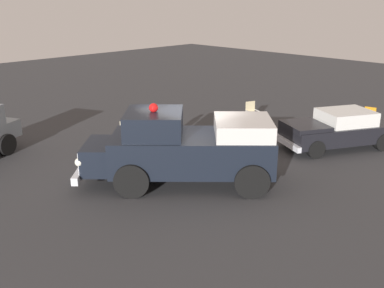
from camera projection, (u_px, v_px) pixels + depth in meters
name	position (u px, v px, depth m)	size (l,w,h in m)	color
ground_plane	(190.00, 174.00, 14.88)	(60.00, 60.00, 0.00)	#333335
vintage_fire_truck	(184.00, 148.00, 13.79)	(5.72, 5.76, 2.59)	black
classic_hot_rod	(337.00, 129.00, 17.28)	(4.72, 3.68, 1.46)	black
lawn_chair_near_truck	(127.00, 133.00, 17.37)	(0.68, 0.68, 1.02)	#B7BABF
lawn_chair_by_car	(369.00, 117.00, 19.56)	(0.59, 0.59, 1.02)	#B7BABF
lawn_chair_spare	(251.00, 111.00, 20.62)	(0.64, 0.63, 1.02)	#B7BABF
spectator_seated	(126.00, 131.00, 17.21)	(0.61, 0.65, 1.29)	#383842
spectator_standing	(151.00, 128.00, 16.65)	(0.57, 0.47, 1.68)	#2D334C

